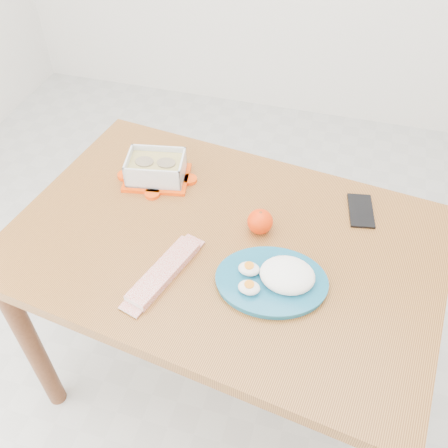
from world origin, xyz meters
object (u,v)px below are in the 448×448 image
(food_container, at_px, (156,169))
(orange_fruit, at_px, (260,222))
(smartphone, at_px, (361,211))
(dining_table, at_px, (224,264))
(rice_plate, at_px, (277,278))

(food_container, height_order, orange_fruit, food_container)
(smartphone, bearing_deg, orange_fruit, -159.80)
(orange_fruit, relative_size, smartphone, 0.52)
(dining_table, height_order, food_container, food_container)
(orange_fruit, xyz_separation_m, rice_plate, (0.08, -0.17, -0.01))
(food_container, bearing_deg, smartphone, -8.14)
(food_container, relative_size, rice_plate, 0.69)
(orange_fruit, bearing_deg, rice_plate, -64.32)
(smartphone, bearing_deg, dining_table, -158.63)
(food_container, distance_m, orange_fruit, 0.38)
(dining_table, bearing_deg, food_container, 152.45)
(food_container, xyz_separation_m, rice_plate, (0.44, -0.30, -0.02))
(dining_table, distance_m, orange_fruit, 0.17)
(orange_fruit, xyz_separation_m, smartphone, (0.26, 0.15, -0.03))
(orange_fruit, distance_m, rice_plate, 0.19)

